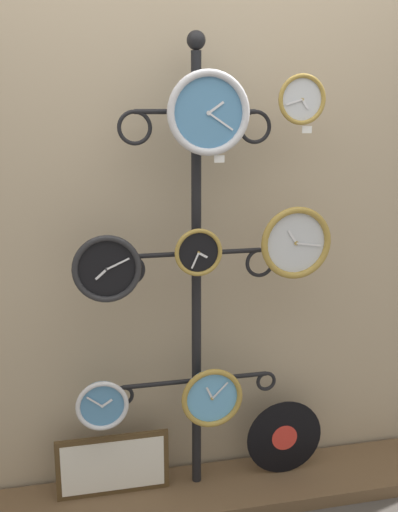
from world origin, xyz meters
TOP-DOWN VIEW (x-y plane):
  - shop_wall at (0.00, 0.57)m, footprint 4.40×0.04m
  - low_shelf at (0.00, 0.35)m, footprint 2.20×0.36m
  - display_stand at (0.00, 0.41)m, footprint 0.73×0.37m
  - clock_top_center at (0.02, 0.30)m, footprint 0.32×0.04m
  - clock_top_right at (0.40, 0.32)m, footprint 0.19×0.04m
  - clock_middle_left at (-0.37, 0.31)m, footprint 0.27×0.04m
  - clock_middle_center at (-0.02, 0.30)m, footprint 0.19×0.04m
  - clock_middle_right at (0.39, 0.30)m, footprint 0.30×0.04m
  - clock_bottom_left at (-0.41, 0.32)m, footprint 0.21×0.04m
  - clock_bottom_center at (0.04, 0.31)m, footprint 0.26×0.04m
  - vinyl_record at (0.40, 0.38)m, footprint 0.35×0.01m
  - picture_frame at (-0.37, 0.39)m, footprint 0.48×0.02m
  - price_tag_upper at (0.07, 0.30)m, footprint 0.04×0.00m
  - price_tag_mid at (0.43, 0.32)m, footprint 0.04×0.00m

SIDE VIEW (x-z plane):
  - low_shelf at x=0.00m, z-range 0.00..0.06m
  - picture_frame at x=-0.37m, z-range 0.06..0.34m
  - vinyl_record at x=0.40m, z-range 0.06..0.41m
  - clock_bottom_center at x=0.04m, z-range 0.38..0.64m
  - clock_bottom_left at x=-0.41m, z-range 0.42..0.63m
  - display_stand at x=0.00m, z-range -0.26..1.73m
  - clock_middle_left at x=-0.37m, z-range 0.96..1.23m
  - clock_middle_center at x=-0.02m, z-range 1.05..1.24m
  - clock_middle_right at x=0.39m, z-range 1.01..1.31m
  - shop_wall at x=0.00m, z-range 0.00..2.80m
  - price_tag_upper at x=0.07m, z-range 1.49..1.52m
  - price_tag_mid at x=0.43m, z-range 1.60..1.63m
  - clock_top_center at x=0.02m, z-range 1.52..1.83m
  - clock_top_right at x=0.40m, z-range 1.63..1.82m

